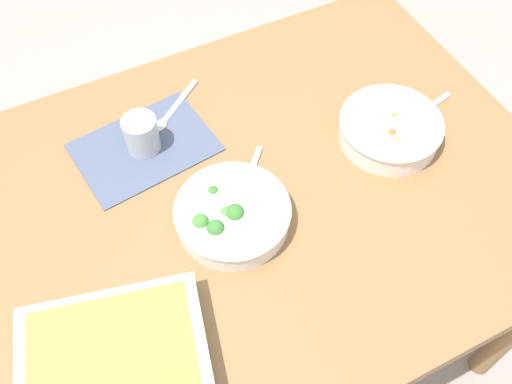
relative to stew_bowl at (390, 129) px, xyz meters
name	(u,v)px	position (x,y,z in m)	size (l,w,h in m)	color
ground_plane	(256,330)	(-0.32, 0.00, -0.77)	(6.00, 6.00, 0.00)	#9E9389
dining_table	(256,216)	(-0.32, 0.00, -0.12)	(1.20, 0.90, 0.74)	olive
placemat	(145,147)	(-0.48, 0.21, -0.03)	(0.28, 0.20, 0.00)	#4C5670
stew_bowl	(390,129)	(0.00, 0.00, 0.00)	(0.22, 0.22, 0.06)	white
broccoli_bowl	(232,214)	(-0.39, -0.04, 0.00)	(0.22, 0.22, 0.07)	white
baking_dish	(114,358)	(-0.68, -0.21, 0.00)	(0.34, 0.28, 0.06)	silver
drink_cup	(142,136)	(-0.48, 0.21, 0.01)	(0.07, 0.07, 0.08)	#B2BCC6
spoon_by_stew	(415,117)	(0.09, 0.02, -0.03)	(0.17, 0.06, 0.01)	silver
spoon_by_broccoli	(245,189)	(-0.33, 0.01, -0.03)	(0.13, 0.14, 0.01)	silver
spoon_spare	(171,113)	(-0.39, 0.27, -0.03)	(0.15, 0.12, 0.01)	silver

